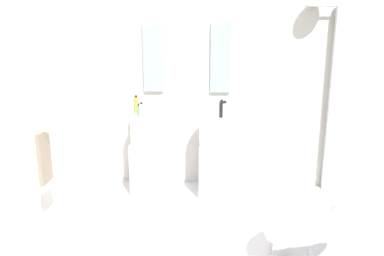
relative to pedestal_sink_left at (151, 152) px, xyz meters
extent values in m
cube|color=beige|center=(0.38, 0.35, 0.84)|extent=(4.80, 0.10, 2.60)
cube|color=white|center=(0.00, 0.00, -0.17)|extent=(0.40, 0.40, 0.58)
cylinder|color=white|center=(0.00, 0.00, 0.28)|extent=(0.43, 0.43, 0.32)
cylinder|color=#B7BABF|center=(0.00, 0.12, 0.49)|extent=(0.02, 0.02, 0.10)
cube|color=white|center=(0.75, 0.00, -0.17)|extent=(0.40, 0.40, 0.58)
cylinder|color=white|center=(0.75, 0.00, 0.28)|extent=(0.43, 0.43, 0.32)
cylinder|color=#B7BABF|center=(0.75, 0.12, 0.49)|extent=(0.02, 0.02, 0.10)
cube|color=#8C9EA8|center=(0.00, 0.28, 1.02)|extent=(0.22, 0.03, 0.76)
cube|color=#8C9EA8|center=(0.75, 0.28, 1.02)|extent=(0.22, 0.03, 0.76)
cube|color=#B7BABF|center=(2.02, 0.23, 0.56)|extent=(0.14, 0.08, 2.05)
cylinder|color=#B7BABF|center=(1.87, 0.21, 1.57)|extent=(0.30, 0.02, 0.02)
cylinder|color=#B7BABF|center=(1.72, 0.18, 1.57)|extent=(0.24, 0.24, 0.02)
cylinder|color=#B7BABF|center=(1.51, -1.35, -0.26)|extent=(0.05, 0.05, 0.34)
torus|color=silver|center=(1.51, -1.35, -0.06)|extent=(1.09, 1.09, 0.49)
cylinder|color=#B7BABF|center=(-1.03, -0.80, 0.01)|extent=(0.03, 0.03, 0.95)
cylinder|color=#B7BABF|center=(-0.85, -0.80, 0.44)|extent=(0.36, 0.02, 0.02)
cube|color=gray|center=(-0.85, -0.80, 0.19)|extent=(0.04, 0.22, 0.50)
cylinder|color=#59996B|center=(-0.09, -0.12, 0.49)|extent=(0.05, 0.05, 0.12)
cylinder|color=black|center=(-0.09, -0.12, 0.56)|extent=(0.03, 0.03, 0.02)
cylinder|color=silver|center=(0.81, -0.11, 0.51)|extent=(0.05, 0.05, 0.15)
cylinder|color=black|center=(0.81, -0.11, 0.60)|extent=(0.03, 0.03, 0.02)
cylinder|color=white|center=(-0.06, -0.14, 0.50)|extent=(0.04, 0.04, 0.13)
cylinder|color=black|center=(-0.06, -0.14, 0.58)|extent=(0.02, 0.02, 0.02)
cylinder|color=black|center=(0.78, -0.10, 0.52)|extent=(0.05, 0.05, 0.17)
cylinder|color=black|center=(0.78, -0.10, 0.62)|extent=(0.03, 0.03, 0.02)
cylinder|color=#C68C38|center=(-0.15, 0.02, 0.52)|extent=(0.06, 0.06, 0.18)
cylinder|color=black|center=(-0.15, 0.02, 0.62)|extent=(0.03, 0.03, 0.02)
cylinder|color=#4C72B7|center=(0.82, -0.09, 0.51)|extent=(0.05, 0.05, 0.16)
cylinder|color=black|center=(0.82, -0.09, 0.60)|extent=(0.03, 0.03, 0.02)
camera|label=1|loc=(0.83, -4.27, 1.43)|focal=38.15mm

